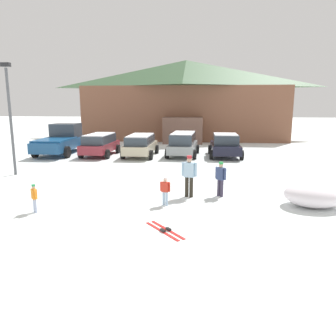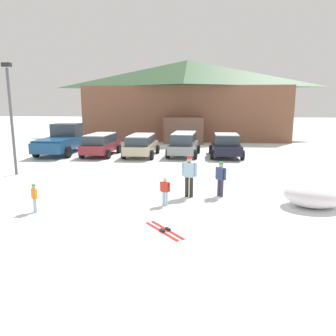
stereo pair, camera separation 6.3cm
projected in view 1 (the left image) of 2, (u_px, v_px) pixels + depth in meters
name	position (u px, v px, depth m)	size (l,w,h in m)	color
ground	(99.00, 260.00, 7.83)	(160.00, 160.00, 0.00)	white
ski_lodge	(186.00, 99.00, 34.96)	(20.59, 11.50, 8.08)	brown
parked_maroon_van	(100.00, 144.00, 23.14)	(2.16, 4.22, 1.56)	maroon
parked_beige_suv	(141.00, 144.00, 22.88)	(2.14, 4.42, 1.52)	tan
parked_grey_wagon	(183.00, 143.00, 23.05)	(2.28, 4.42, 1.65)	gray
parked_black_sedan	(225.00, 145.00, 22.70)	(2.26, 4.15, 1.61)	black
pickup_truck	(62.00, 140.00, 24.23)	(2.67, 6.00, 2.15)	navy
skier_child_in_red_jacket	(165.00, 190.00, 11.90)	(0.38, 0.20, 1.05)	#94B1CC
skier_teen_in_navy_coat	(221.00, 177.00, 13.01)	(0.41, 0.38, 1.41)	#3A3448
skier_child_in_orange_jacket	(34.00, 197.00, 11.12)	(0.27, 0.28, 0.99)	#A2B0CE
skier_adult_in_blue_parka	(189.00, 174.00, 12.90)	(0.61, 0.31, 1.67)	black
pair_of_skis	(165.00, 230.00, 9.60)	(1.30, 1.48, 0.08)	red
lamp_post	(10.00, 113.00, 16.51)	(0.44, 0.24, 5.63)	#515459
plowed_snow_pile	(314.00, 195.00, 11.80)	(2.11, 1.69, 0.87)	white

